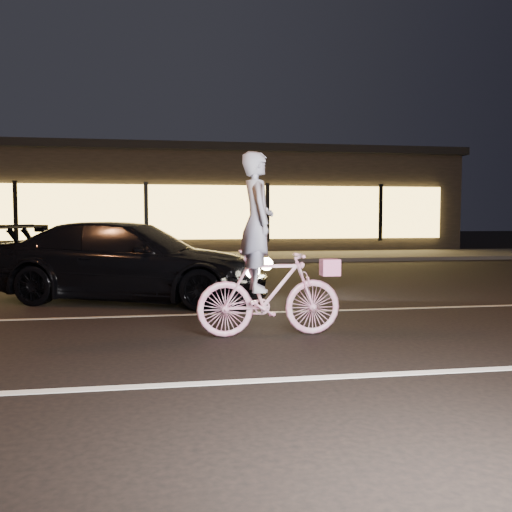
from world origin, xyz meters
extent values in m
plane|color=black|center=(0.00, 0.00, 0.00)|extent=(90.00, 90.00, 0.00)
cube|color=silver|center=(0.00, -1.50, 0.00)|extent=(60.00, 0.12, 0.01)
cube|color=gray|center=(0.00, 2.00, 0.00)|extent=(60.00, 0.10, 0.01)
cube|color=#383533|center=(0.00, 13.00, 0.06)|extent=(30.00, 4.00, 0.12)
cube|color=black|center=(0.00, 19.00, 2.00)|extent=(25.00, 8.00, 4.00)
cube|color=black|center=(0.00, 19.00, 4.05)|extent=(25.40, 8.40, 0.30)
cube|color=#FFC959|center=(0.00, 14.90, 1.60)|extent=(23.00, 0.15, 2.00)
cube|color=black|center=(-4.50, 14.82, 1.60)|extent=(0.15, 0.08, 2.20)
cube|color=black|center=(0.00, 14.82, 1.60)|extent=(0.15, 0.08, 2.20)
cube|color=black|center=(4.50, 14.82, 1.60)|extent=(0.15, 0.08, 2.20)
cube|color=black|center=(9.00, 14.82, 1.60)|extent=(0.15, 0.08, 2.20)
imported|color=#E4438A|center=(1.74, 0.34, 0.53)|extent=(1.76, 0.50, 1.06)
imported|color=white|center=(1.59, 0.34, 1.38)|extent=(0.40, 0.61, 1.66)
cube|color=pink|center=(2.50, 0.34, 0.83)|extent=(0.22, 0.18, 0.20)
imported|color=black|center=(-0.03, 3.57, 0.68)|extent=(5.04, 3.42, 1.36)
sphere|color=#FFF2BF|center=(2.28, 3.36, 0.62)|extent=(0.23, 0.23, 0.23)
sphere|color=#FFF2BF|center=(1.84, 2.20, 0.62)|extent=(0.23, 0.23, 0.23)
camera|label=1|loc=(0.43, -6.35, 1.45)|focal=40.00mm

